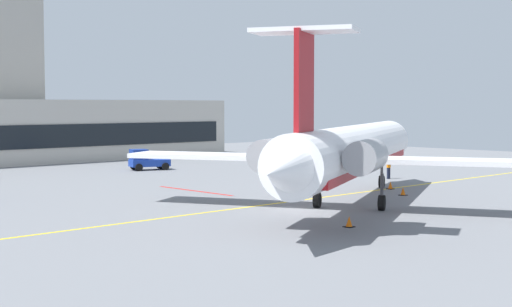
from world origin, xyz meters
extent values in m
cube|color=slate|center=(0.00, 0.00, -0.05)|extent=(120.00, 120.00, 0.10)
cube|color=yellow|center=(0.00, 2.98, 0.00)|extent=(108.00, 0.24, 0.01)
cube|color=red|center=(1.56, 11.72, 0.00)|extent=(0.30, 8.00, 0.01)
cylinder|color=white|center=(3.42, -1.09, 3.40)|extent=(25.86, 15.29, 2.94)
cube|color=maroon|center=(3.42, -1.09, 2.59)|extent=(23.27, 13.76, 0.53)
cone|color=white|center=(16.58, 5.72, 3.40)|extent=(4.20, 4.05, 2.89)
cone|color=white|center=(-10.01, -8.04, 3.40)|extent=(4.55, 3.98, 2.50)
cube|color=white|center=(-1.60, 4.73, 2.95)|extent=(8.20, 12.06, 0.28)
cube|color=white|center=(5.28, -8.56, 2.95)|extent=(8.20, 12.06, 0.28)
cylinder|color=gray|center=(-5.49, -3.09, 3.62)|extent=(3.88, 3.06, 1.62)
cylinder|color=gray|center=(-3.36, -7.21, 3.62)|extent=(3.88, 3.06, 1.62)
cube|color=maroon|center=(-6.87, -6.42, 7.14)|extent=(2.46, 1.43, 4.53)
cube|color=white|center=(-6.87, -6.42, 9.40)|extent=(3.99, 5.13, 0.20)
cylinder|color=#3F3F44|center=(12.73, 3.72, 1.41)|extent=(0.20, 0.20, 1.47)
cylinder|color=black|center=(12.73, 3.72, 0.45)|extent=(0.96, 0.72, 0.90)
cylinder|color=#3F3F44|center=(1.31, -0.03, 1.41)|extent=(0.20, 0.20, 1.47)
cylinder|color=black|center=(1.31, -0.03, 0.45)|extent=(0.96, 0.72, 0.90)
cylinder|color=#3F3F44|center=(3.07, -3.43, 1.41)|extent=(0.20, 0.20, 1.47)
cylinder|color=black|center=(3.07, -3.43, 0.45)|extent=(0.96, 0.72, 0.90)
cube|color=#19389E|center=(9.37, 27.99, 0.67)|extent=(4.00, 2.81, 0.64)
cube|color=navy|center=(8.41, 28.32, 1.48)|extent=(1.88, 1.93, 0.98)
cylinder|color=black|center=(7.89, 27.60, 0.35)|extent=(0.75, 0.49, 0.70)
cylinder|color=black|center=(8.45, 29.21, 0.35)|extent=(0.75, 0.49, 0.70)
cylinder|color=black|center=(10.29, 26.76, 0.35)|extent=(0.75, 0.49, 0.70)
cylinder|color=black|center=(10.85, 28.37, 0.35)|extent=(0.75, 0.49, 0.70)
cylinder|color=#191E33|center=(18.70, 7.37, 0.47)|extent=(0.18, 0.18, 0.93)
cylinder|color=#191E33|center=(18.49, 7.36, 0.47)|extent=(0.18, 0.18, 0.93)
cylinder|color=orange|center=(18.59, 7.37, 1.25)|extent=(0.34, 0.34, 0.64)
sphere|color=tan|center=(18.59, 7.37, 1.69)|extent=(0.24, 0.24, 0.24)
cylinder|color=orange|center=(18.81, 7.37, 1.64)|extent=(0.39, 0.10, 0.50)
cylinder|color=#F2590C|center=(18.81, 7.37, 1.86)|extent=(0.06, 0.06, 0.28)
cylinder|color=orange|center=(18.37, 7.36, 1.64)|extent=(0.39, 0.10, 0.50)
cylinder|color=#F2590C|center=(18.37, 7.36, 1.86)|extent=(0.06, 0.06, 0.28)
cone|color=orange|center=(12.49, 2.77, 0.28)|extent=(0.36, 0.36, 0.55)
cube|color=black|center=(12.49, 2.77, 0.02)|extent=(0.47, 0.47, 0.04)
cone|color=orange|center=(9.99, -0.07, 0.28)|extent=(0.36, 0.36, 0.55)
cube|color=black|center=(9.99, -0.07, 0.02)|extent=(0.47, 0.47, 0.04)
cone|color=orange|center=(-2.90, -5.85, 0.28)|extent=(0.36, 0.36, 0.55)
cube|color=black|center=(-2.90, -5.85, 0.02)|extent=(0.47, 0.47, 0.04)
cone|color=orange|center=(9.44, 8.52, 0.28)|extent=(0.36, 0.36, 0.55)
cube|color=black|center=(9.44, 8.52, 0.02)|extent=(0.47, 0.47, 0.04)
camera|label=1|loc=(-31.70, -29.07, 6.05)|focal=52.24mm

